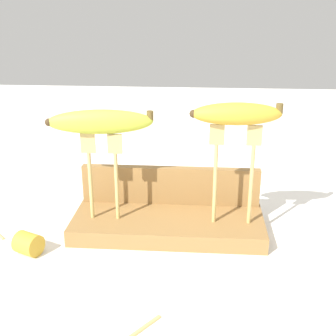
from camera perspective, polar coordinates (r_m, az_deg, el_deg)
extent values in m
plane|color=silver|center=(0.88, 0.00, -8.04)|extent=(3.00, 3.00, 0.00)
cube|color=olive|center=(0.87, 0.00, -7.13)|extent=(0.36, 0.15, 0.03)
cube|color=olive|center=(0.91, 0.31, -2.20)|extent=(0.36, 0.02, 0.08)
cylinder|color=tan|center=(0.85, -9.74, -2.24)|extent=(0.01, 0.01, 0.13)
cube|color=tan|center=(0.82, -10.09, 3.12)|extent=(0.03, 0.01, 0.04)
cylinder|color=tan|center=(0.84, -6.51, -2.36)|extent=(0.01, 0.01, 0.13)
cube|color=tan|center=(0.81, -6.74, 3.06)|extent=(0.03, 0.01, 0.04)
cylinder|color=tan|center=(0.82, 5.96, -2.06)|extent=(0.01, 0.01, 0.15)
cube|color=tan|center=(0.79, 6.21, 4.22)|extent=(0.03, 0.01, 0.04)
cylinder|color=tan|center=(0.82, 10.45, -2.16)|extent=(0.01, 0.01, 0.15)
cube|color=tan|center=(0.79, 10.88, 4.07)|extent=(0.03, 0.01, 0.04)
ellipsoid|color=#B2C138|center=(0.80, -8.57, 5.80)|extent=(0.19, 0.06, 0.04)
cylinder|color=brown|center=(0.80, -2.31, 6.56)|extent=(0.01, 0.01, 0.02)
sphere|color=#3F2D19|center=(0.82, -14.84, 5.61)|extent=(0.01, 0.01, 0.01)
ellipsoid|color=gold|center=(0.78, 8.70, 6.79)|extent=(0.16, 0.05, 0.04)
cylinder|color=brown|center=(0.79, 13.92, 7.29)|extent=(0.01, 0.01, 0.02)
sphere|color=#3F2D19|center=(0.77, 3.24, 6.86)|extent=(0.01, 0.01, 0.01)
cylinder|color=gold|center=(0.84, -17.24, -9.14)|extent=(0.05, 0.05, 0.04)
cylinder|color=beige|center=(0.85, -18.25, -8.75)|extent=(0.02, 0.03, 0.03)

